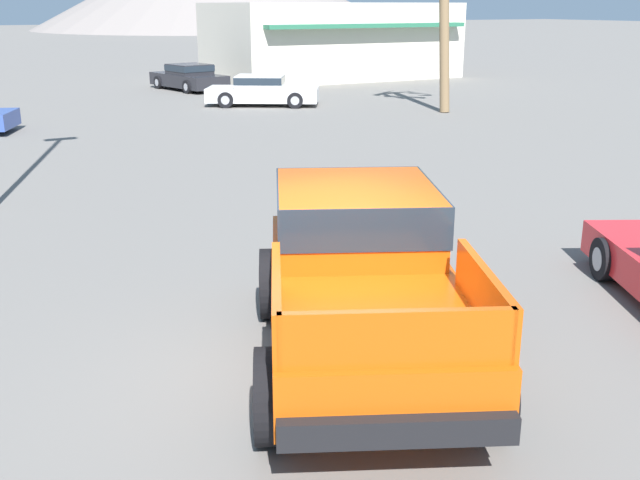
# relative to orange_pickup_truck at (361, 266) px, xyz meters

# --- Properties ---
(ground_plane) EXTENTS (320.00, 320.00, 0.00)m
(ground_plane) POSITION_rel_orange_pickup_truck_xyz_m (-0.54, -0.16, -1.06)
(ground_plane) COLOR slate
(orange_pickup_truck) EXTENTS (3.82, 5.26, 1.84)m
(orange_pickup_truck) POSITION_rel_orange_pickup_truck_xyz_m (0.00, 0.00, 0.00)
(orange_pickup_truck) COLOR #CC4C0C
(orange_pickup_truck) RESTS_ON ground_plane
(parked_car_dark) EXTENTS (2.65, 4.64, 1.20)m
(parked_car_dark) POSITION_rel_orange_pickup_truck_xyz_m (7.50, 27.84, -0.45)
(parked_car_dark) COLOR #232328
(parked_car_dark) RESTS_ON ground_plane
(parked_car_white) EXTENTS (4.67, 3.81, 1.18)m
(parked_car_white) POSITION_rel_orange_pickup_truck_xyz_m (8.19, 20.97, -0.45)
(parked_car_white) COLOR white
(parked_car_white) RESTS_ON ground_plane
(storefront_building) EXTENTS (12.69, 8.21, 3.96)m
(storefront_building) POSITION_rel_orange_pickup_truck_xyz_m (16.61, 30.50, 0.93)
(storefront_building) COLOR beige
(storefront_building) RESTS_ON ground_plane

